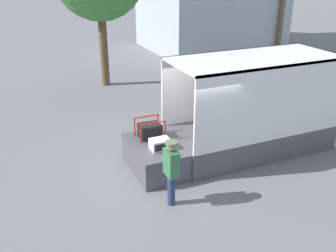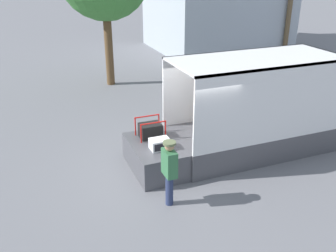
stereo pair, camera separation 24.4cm
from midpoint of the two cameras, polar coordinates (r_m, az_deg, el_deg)
The scene contains 6 objects.
ground_plane at distance 10.56m, azimuth 1.93°, elevation -5.84°, with size 160.00×160.00×0.00m, color slate.
box_truck at distance 12.14m, azimuth 19.01°, elevation 1.40°, with size 6.68×2.10×2.82m.
tailgate_deck at distance 10.17m, azimuth -1.30°, elevation -4.63°, with size 1.26×2.00×0.76m, color #4C4C51.
microwave at distance 9.67m, azimuth -0.53°, elevation -2.77°, with size 0.51×0.38×0.28m.
portable_generator at distance 10.30m, azimuth -1.90°, elevation -0.63°, with size 0.73×0.55×0.54m.
worker_person at distance 8.44m, azimuth 1.05°, elevation -6.31°, with size 0.29×0.44×1.62m.
Camera 2 is at (-3.62, -8.44, 5.22)m, focal length 40.00 mm.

